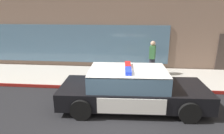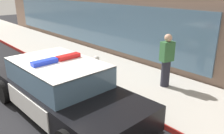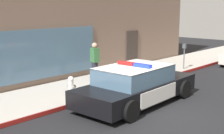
% 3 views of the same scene
% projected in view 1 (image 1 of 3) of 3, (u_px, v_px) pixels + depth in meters
% --- Properties ---
extents(ground, '(48.00, 48.00, 0.00)m').
position_uv_depth(ground, '(109.00, 118.00, 6.34)').
color(ground, black).
extents(sidewalk, '(48.00, 2.97, 0.15)m').
position_uv_depth(sidewalk, '(117.00, 77.00, 9.86)').
color(sidewalk, '#B2ADA3').
rests_on(sidewalk, ground).
extents(curb_red_paint, '(28.80, 0.04, 0.14)m').
position_uv_depth(curb_red_paint, '(114.00, 89.00, 8.43)').
color(curb_red_paint, maroon).
rests_on(curb_red_paint, ground).
extents(police_cruiser, '(5.12, 2.31, 1.49)m').
position_uv_depth(police_cruiser, '(132.00, 88.00, 6.92)').
color(police_cruiser, black).
rests_on(police_cruiser, ground).
extents(fire_hydrant, '(0.34, 0.39, 0.73)m').
position_uv_depth(fire_hydrant, '(104.00, 73.00, 9.10)').
color(fire_hydrant, silver).
rests_on(fire_hydrant, sidewalk).
extents(pedestrian_on_sidewalk, '(0.35, 0.45, 1.71)m').
position_uv_depth(pedestrian_on_sidewalk, '(152.00, 58.00, 9.75)').
color(pedestrian_on_sidewalk, '#23232D').
rests_on(pedestrian_on_sidewalk, sidewalk).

